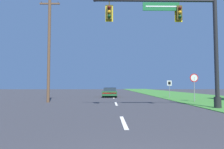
{
  "coord_description": "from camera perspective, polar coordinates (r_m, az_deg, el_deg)",
  "views": [
    {
      "loc": [
        -0.59,
        -2.06,
        1.46
      ],
      "look_at": [
        0.0,
        33.76,
        3.46
      ],
      "focal_mm": 32.0,
      "sensor_mm": 36.0,
      "label": 1
    }
  ],
  "objects": [
    {
      "name": "road_center_line",
      "position": [
        24.11,
        0.47,
        -6.66
      ],
      "size": [
        0.16,
        34.8,
        0.01
      ],
      "color": "silver",
      "rests_on": "ground"
    },
    {
      "name": "route_sign_post",
      "position": [
        24.63,
        16.07,
        -2.92
      ],
      "size": [
        0.55,
        0.06,
        2.03
      ],
      "color": "gray",
      "rests_on": "grass_verge_right"
    },
    {
      "name": "signal_mast",
      "position": [
        14.11,
        20.48,
        10.56
      ],
      "size": [
        8.24,
        0.47,
        7.88
      ],
      "color": "#232326",
      "rests_on": "grass_verge_right"
    },
    {
      "name": "grass_verge_right",
      "position": [
        33.95,
        18.21,
        -5.47
      ],
      "size": [
        10.0,
        110.0,
        0.04
      ],
      "color": "#38752D",
      "rests_on": "ground"
    },
    {
      "name": "car_ahead",
      "position": [
        26.23,
        -0.55,
        -5.07
      ],
      "size": [
        2.0,
        4.72,
        1.19
      ],
      "color": "black",
      "rests_on": "ground"
    },
    {
      "name": "utility_pole_near",
      "position": [
        18.79,
        -17.55,
        7.9
      ],
      "size": [
        1.8,
        0.26,
        9.74
      ],
      "color": "brown",
      "rests_on": "ground"
    },
    {
      "name": "stop_sign",
      "position": [
        19.47,
        22.41,
        -1.77
      ],
      "size": [
        0.76,
        0.07,
        2.5
      ],
      "color": "gray",
      "rests_on": "grass_verge_right"
    }
  ]
}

